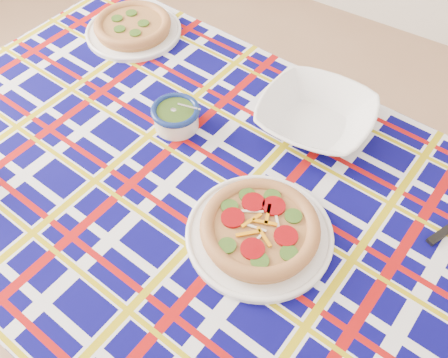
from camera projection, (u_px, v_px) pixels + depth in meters
The scene contains 7 objects.
floor at pixel (151, 272), 1.90m from camera, with size 4.00×4.00×0.00m, color #91694B.
dining_table at pixel (204, 209), 1.23m from camera, with size 1.71×1.16×0.77m.
tablecloth at pixel (204, 203), 1.21m from camera, with size 1.67×1.05×0.11m, color #070450, non-canonical shape.
main_focaccia_plate at pixel (260, 228), 1.07m from camera, with size 0.33×0.33×0.06m, color #A66E3B, non-canonical shape.
pesto_bowl at pixel (176, 115), 1.27m from camera, with size 0.13×0.13×0.08m, color #21390F, non-canonical shape.
serving_bowl at pixel (316, 117), 1.27m from camera, with size 0.29×0.29×0.07m, color white.
second_focaccia_plate at pixel (133, 26), 1.53m from camera, with size 0.30×0.30×0.05m, color #A66E3B, non-canonical shape.
Camera 1 is at (0.72, -0.61, 1.70)m, focal length 40.00 mm.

